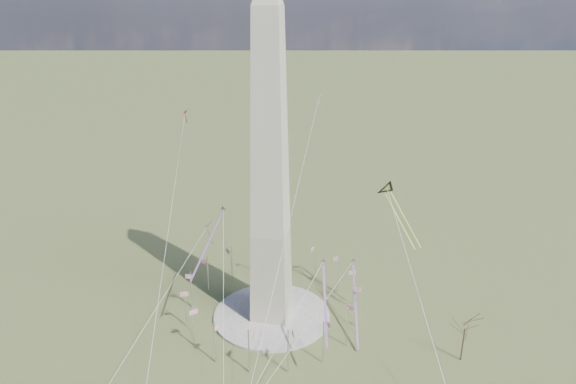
# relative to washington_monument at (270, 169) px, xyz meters

# --- Properties ---
(ground) EXTENTS (2000.00, 2000.00, 0.00)m
(ground) POSITION_rel_washington_monument_xyz_m (0.00, 0.00, -47.95)
(ground) COLOR #546030
(ground) RESTS_ON ground
(plaza) EXTENTS (36.00, 36.00, 0.80)m
(plaza) POSITION_rel_washington_monument_xyz_m (0.00, 0.00, -47.55)
(plaza) COLOR beige
(plaza) RESTS_ON ground
(washington_monument) EXTENTS (15.56, 15.56, 100.00)m
(washington_monument) POSITION_rel_washington_monument_xyz_m (0.00, 0.00, 0.00)
(washington_monument) COLOR #A6A08B
(washington_monument) RESTS_ON plaza
(flagpole_ring) EXTENTS (54.40, 54.40, 13.00)m
(flagpole_ring) POSITION_rel_washington_monument_xyz_m (-0.00, -0.00, -40.68)
(flagpole_ring) COLOR silver
(flagpole_ring) RESTS_ON ground
(tree_near) EXTENTS (8.62, 8.62, 15.08)m
(tree_near) POSITION_rel_washington_monument_xyz_m (55.17, -10.00, -37.20)
(tree_near) COLOR #4C372E
(tree_near) RESTS_ON ground
(kite_delta_black) EXTENTS (14.08, 17.36, 15.13)m
(kite_delta_black) POSITION_rel_washington_monument_xyz_m (32.93, 11.09, -8.45)
(kite_delta_black) COLOR black
(kite_delta_black) RESTS_ON ground
(kite_diamond_purple) EXTENTS (1.76, 2.77, 8.60)m
(kite_diamond_purple) POSITION_rel_washington_monument_xyz_m (-22.22, 8.74, -23.49)
(kite_diamond_purple) COLOR #361665
(kite_diamond_purple) RESTS_ON ground
(kite_streamer_left) EXTENTS (5.19, 20.51, 14.19)m
(kite_streamer_left) POSITION_rel_washington_monument_xyz_m (17.92, -14.40, -27.95)
(kite_streamer_left) COLOR #E93E24
(kite_streamer_left) RESTS_ON ground
(kite_streamer_mid) EXTENTS (4.68, 21.03, 14.50)m
(kite_streamer_mid) POSITION_rel_washington_monument_xyz_m (-16.23, -4.58, -19.04)
(kite_streamer_mid) COLOR #E93E24
(kite_streamer_mid) RESTS_ON ground
(kite_streamer_right) EXTENTS (5.30, 23.83, 16.45)m
(kite_streamer_right) POSITION_rel_washington_monument_xyz_m (24.98, 2.97, -37.19)
(kite_streamer_right) COLOR #E93E24
(kite_streamer_right) RESTS_ON ground
(kite_small_red) EXTENTS (1.88, 1.67, 5.02)m
(kite_small_red) POSITION_rel_washington_monument_xyz_m (-38.40, 34.62, 7.01)
(kite_small_red) COLOR #B93115
(kite_small_red) RESTS_ON ground
(kite_small_white) EXTENTS (1.42, 2.03, 4.22)m
(kite_small_white) POSITION_rel_washington_monument_xyz_m (7.30, 43.88, 12.33)
(kite_small_white) COLOR silver
(kite_small_white) RESTS_ON ground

